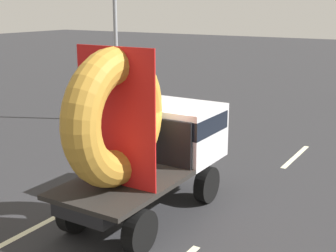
% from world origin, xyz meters
% --- Properties ---
extents(ground_plane, '(120.00, 120.00, 0.00)m').
position_xyz_m(ground_plane, '(0.00, 0.00, 0.00)').
color(ground_plane, '#28282B').
extents(flatbed_truck, '(2.02, 4.74, 3.98)m').
position_xyz_m(flatbed_truck, '(0.37, -0.48, 1.89)').
color(flatbed_truck, black).
rests_on(flatbed_truck, ground_plane).
extents(traffic_light, '(0.42, 0.36, 5.96)m').
position_xyz_m(traffic_light, '(-5.79, 6.36, 3.88)').
color(traffic_light, gray).
rests_on(traffic_light, ground_plane).
extents(lane_dash_left_near, '(0.16, 2.52, 0.01)m').
position_xyz_m(lane_dash_left_near, '(-1.35, -3.03, 0.00)').
color(lane_dash_left_near, beige).
rests_on(lane_dash_left_near, ground_plane).
extents(lane_dash_left_far, '(0.16, 2.45, 0.01)m').
position_xyz_m(lane_dash_left_far, '(-1.35, 5.55, 0.00)').
color(lane_dash_left_far, beige).
rests_on(lane_dash_left_far, ground_plane).
extents(lane_dash_right_far, '(0.16, 2.61, 0.01)m').
position_xyz_m(lane_dash_right_far, '(2.08, 5.49, 0.00)').
color(lane_dash_right_far, beige).
rests_on(lane_dash_right_far, ground_plane).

